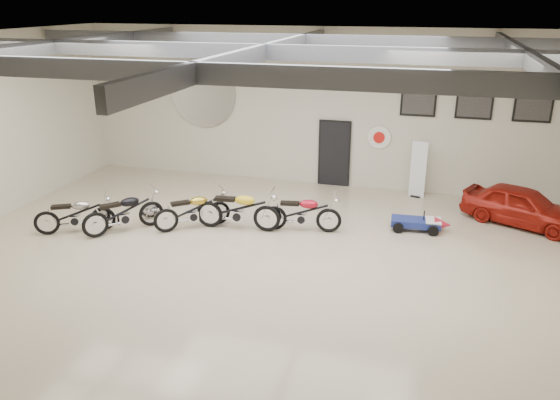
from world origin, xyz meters
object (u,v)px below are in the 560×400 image
(banner_stand, at_px, (418,169))
(motorcycle_red, at_px, (302,212))
(motorcycle_silver, at_px, (74,214))
(motorcycle_black, at_px, (123,212))
(go_kart, at_px, (421,220))
(motorcycle_yellow, at_px, (238,209))
(motorcycle_gold, at_px, (192,210))
(vintage_car, at_px, (522,206))

(banner_stand, distance_m, motorcycle_red, 4.54)
(motorcycle_silver, xyz_separation_m, motorcycle_black, (1.19, 0.41, 0.03))
(banner_stand, relative_size, motorcycle_red, 0.88)
(motorcycle_red, distance_m, go_kart, 3.17)
(motorcycle_black, distance_m, go_kart, 7.83)
(motorcycle_yellow, bearing_deg, motorcycle_gold, -171.92)
(banner_stand, relative_size, motorcycle_gold, 0.89)
(banner_stand, bearing_deg, motorcycle_gold, -128.88)
(motorcycle_silver, height_order, motorcycle_yellow, motorcycle_yellow)
(motorcycle_black, height_order, motorcycle_yellow, motorcycle_yellow)
(motorcycle_silver, xyz_separation_m, motorcycle_red, (5.67, 1.69, 0.01))
(motorcycle_black, bearing_deg, go_kart, -31.75)
(motorcycle_yellow, relative_size, go_kart, 1.42)
(motorcycle_red, relative_size, vintage_car, 0.66)
(go_kart, xyz_separation_m, vintage_car, (2.59, 1.16, 0.25))
(motorcycle_gold, height_order, motorcycle_yellow, motorcycle_yellow)
(banner_stand, bearing_deg, vintage_car, -13.25)
(motorcycle_red, relative_size, go_kart, 1.30)
(vintage_car, bearing_deg, motorcycle_red, 134.93)
(motorcycle_gold, distance_m, motorcycle_yellow, 1.21)
(banner_stand, bearing_deg, motorcycle_yellow, -124.14)
(motorcycle_yellow, relative_size, vintage_car, 0.72)
(motorcycle_gold, bearing_deg, go_kart, -24.04)
(banner_stand, bearing_deg, go_kart, -70.29)
(motorcycle_gold, bearing_deg, motorcycle_black, 164.15)
(motorcycle_silver, xyz_separation_m, go_kart, (8.71, 2.57, -0.23))
(motorcycle_yellow, bearing_deg, go_kart, 10.15)
(motorcycle_black, distance_m, motorcycle_gold, 1.78)
(motorcycle_black, bearing_deg, motorcycle_red, -31.85)
(motorcycle_black, distance_m, motorcycle_yellow, 2.98)
(go_kart, height_order, vintage_car, vintage_car)
(motorcycle_silver, relative_size, motorcycle_yellow, 0.89)
(motorcycle_silver, relative_size, go_kart, 1.27)
(vintage_car, bearing_deg, motorcycle_yellow, 133.09)
(banner_stand, xyz_separation_m, motorcycle_red, (-2.81, -3.55, -0.37))
(motorcycle_gold, height_order, go_kart, motorcycle_gold)
(banner_stand, xyz_separation_m, motorcycle_gold, (-5.64, -4.15, -0.37))
(motorcycle_gold, distance_m, motorcycle_red, 2.89)
(motorcycle_silver, distance_m, go_kart, 9.09)
(motorcycle_black, xyz_separation_m, vintage_car, (10.11, 3.33, -0.02))
(banner_stand, relative_size, motorcycle_black, 0.85)
(banner_stand, height_order, vintage_car, banner_stand)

